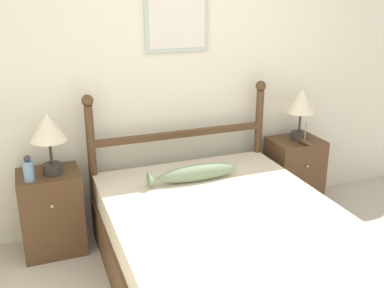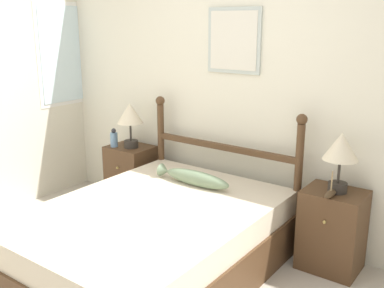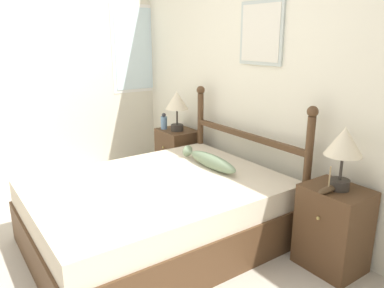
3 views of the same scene
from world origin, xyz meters
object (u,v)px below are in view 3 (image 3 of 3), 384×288
object	(u,v)px
bed	(158,212)
fish_pillow	(210,161)
table_lamp_left	(177,103)
nightstand_left	(177,156)
model_boat	(328,189)
nightstand_right	(333,228)
bottle	(164,122)
table_lamp_right	(344,146)

from	to	relation	value
bed	fish_pillow	size ratio (longest dim) A/B	2.85
fish_pillow	table_lamp_left	bearing A→B (deg)	163.72
nightstand_left	model_boat	bearing A→B (deg)	-3.15
table_lamp_left	model_boat	distance (m)	2.07
nightstand_right	table_lamp_left	xyz separation A→B (m)	(-2.04, -0.02, 0.63)
fish_pillow	nightstand_left	bearing A→B (deg)	163.05
bed	model_boat	size ratio (longest dim) A/B	9.39
nightstand_left	bottle	world-z (taller)	bottle
bed	model_boat	distance (m)	1.34
bed	nightstand_left	bearing A→B (deg)	140.20
table_lamp_left	table_lamp_right	world-z (taller)	same
bed	table_lamp_left	bearing A→B (deg)	139.97
nightstand_left	model_boat	xyz separation A→B (m)	(2.08, -0.11, 0.34)
nightstand_left	bottle	bearing A→B (deg)	-140.90
nightstand_right	model_boat	size ratio (longest dim) A/B	2.99
nightstand_right	bed	bearing A→B (deg)	-140.20
bed	nightstand_left	distance (m)	1.35
nightstand_right	model_boat	xyz separation A→B (m)	(0.00, -0.11, 0.34)
bottle	fish_pillow	distance (m)	1.15
nightstand_left	nightstand_right	distance (m)	2.08
table_lamp_right	bed	bearing A→B (deg)	-140.88
bottle	model_boat	world-z (taller)	same
table_lamp_right	bottle	bearing A→B (deg)	-177.66
bed	table_lamp_right	world-z (taller)	table_lamp_right
model_boat	fish_pillow	bearing A→B (deg)	-169.88
nightstand_left	table_lamp_right	world-z (taller)	table_lamp_right
nightstand_right	table_lamp_left	bearing A→B (deg)	-179.35
fish_pillow	table_lamp_right	bearing A→B (deg)	15.31
table_lamp_left	bottle	distance (m)	0.29
nightstand_left	bottle	size ratio (longest dim) A/B	3.35
table_lamp_left	model_boat	world-z (taller)	table_lamp_left
table_lamp_left	fish_pillow	size ratio (longest dim) A/B	0.65
bed	fish_pillow	distance (m)	0.65
table_lamp_left	table_lamp_right	size ratio (longest dim) A/B	1.00
nightstand_left	nightstand_right	xyz separation A→B (m)	(2.08, 0.00, 0.00)
nightstand_right	model_boat	bearing A→B (deg)	-88.26
nightstand_right	fish_pillow	bearing A→B (deg)	-164.05
bottle	model_boat	size ratio (longest dim) A/B	0.89
bed	nightstand_left	size ratio (longest dim) A/B	3.14
bottle	fish_pillow	world-z (taller)	bottle
nightstand_left	table_lamp_right	bearing A→B (deg)	-0.25
table_lamp_left	fish_pillow	bearing A→B (deg)	-16.28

